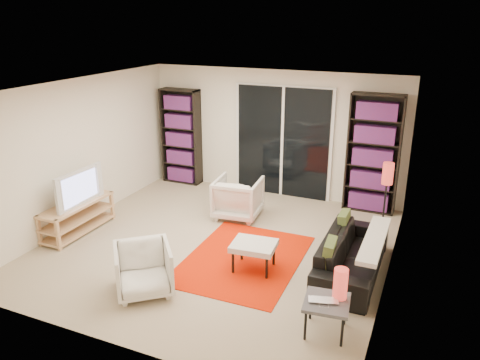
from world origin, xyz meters
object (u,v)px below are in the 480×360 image
at_px(bookshelf_left, 181,137).
at_px(floor_lamp, 387,182).
at_px(armchair_front, 143,269).
at_px(tv_stand, 78,217).
at_px(side_table, 327,304).
at_px(bookshelf_right, 373,154).
at_px(armchair_back, 238,198).
at_px(sofa, 352,255).
at_px(ottoman, 254,247).

distance_m(bookshelf_left, floor_lamp, 4.35).
bearing_deg(armchair_front, tv_stand, 112.62).
bearing_deg(side_table, bookshelf_right, 91.79).
height_order(bookshelf_left, floor_lamp, bookshelf_left).
distance_m(bookshelf_right, armchair_back, 2.48).
distance_m(bookshelf_right, tv_stand, 5.09).
bearing_deg(floor_lamp, bookshelf_left, 166.00).
bearing_deg(bookshelf_left, bookshelf_right, -0.00).
distance_m(sofa, side_table, 1.39).
xyz_separation_m(bookshelf_right, floor_lamp, (0.37, -1.05, -0.12)).
relative_size(tv_stand, sofa, 0.72).
height_order(bookshelf_left, armchair_back, bookshelf_left).
bearing_deg(ottoman, armchair_back, 120.53).
bearing_deg(ottoman, sofa, 19.07).
distance_m(tv_stand, armchair_back, 2.66).
bearing_deg(armchair_front, floor_lamp, 7.96).
relative_size(bookshelf_right, tv_stand, 1.56).
height_order(armchair_front, floor_lamp, floor_lamp).
xyz_separation_m(armchair_back, floor_lamp, (2.41, 0.16, 0.58)).
xyz_separation_m(armchair_back, side_table, (2.16, -2.51, 0.00)).
height_order(armchair_back, floor_lamp, floor_lamp).
distance_m(armchair_back, armchair_front, 2.64).
distance_m(sofa, ottoman, 1.34).
bearing_deg(armchair_front, bookshelf_right, 20.82).
xyz_separation_m(bookshelf_left, armchair_back, (1.81, -1.21, -0.62)).
height_order(bookshelf_right, armchair_front, bookshelf_right).
xyz_separation_m(bookshelf_left, sofa, (3.99, -2.34, -0.70)).
relative_size(bookshelf_left, armchair_back, 2.52).
bearing_deg(tv_stand, ottoman, 0.40).
distance_m(bookshelf_left, tv_stand, 2.90).
bearing_deg(ottoman, bookshelf_right, 67.97).
distance_m(bookshelf_right, ottoman, 3.07).
relative_size(bookshelf_left, sofa, 1.04).
relative_size(tv_stand, floor_lamp, 1.09).
xyz_separation_m(bookshelf_right, side_table, (0.12, -3.73, -0.69)).
bearing_deg(floor_lamp, armchair_front, -132.51).
bearing_deg(sofa, bookshelf_right, 3.44).
relative_size(bookshelf_left, side_table, 3.59).
relative_size(armchair_front, floor_lamp, 0.57).
height_order(tv_stand, armchair_back, armchair_back).
bearing_deg(armchair_front, bookshelf_left, 73.82).
relative_size(armchair_back, floor_lamp, 0.63).
xyz_separation_m(tv_stand, side_table, (4.30, -0.93, 0.09)).
relative_size(bookshelf_left, ottoman, 3.07).
bearing_deg(armchair_back, bookshelf_right, -155.02).
distance_m(tv_stand, armchair_front, 2.25).
bearing_deg(bookshelf_left, tv_stand, -96.75).
distance_m(ottoman, side_table, 1.56).
height_order(tv_stand, armchair_front, armchair_front).
xyz_separation_m(sofa, side_table, (-0.02, -1.39, 0.08)).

